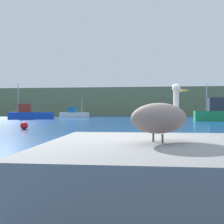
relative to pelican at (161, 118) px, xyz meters
The scene contains 8 objects.
ground_plane 1.49m from the pelican, 111.24° to the left, with size 260.00×260.00×0.00m, color #194C93.
hillside_backdrop 65.31m from the pelican, 90.30° to the left, with size 140.00×15.40×7.80m, color #6B7A51.
pier_dock 0.75m from the pelican, 136.08° to the right, with size 3.45×3.10×0.76m, color gray.
pelican is the anchor object (origin of this frame).
fishing_boat_blue 34.92m from the pelican, 118.22° to the left, with size 7.00×4.19×5.59m.
fishing_boat_green 28.89m from the pelican, 67.16° to the left, with size 7.80×3.64×4.74m.
fishing_boat_white 42.87m from the pelican, 106.61° to the left, with size 5.95×3.03×3.95m.
mooring_buoy 13.70m from the pelican, 124.73° to the left, with size 0.50×0.50×0.50m, color red.
Camera 1 is at (-0.08, -4.40, 1.23)m, focal length 36.28 mm.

